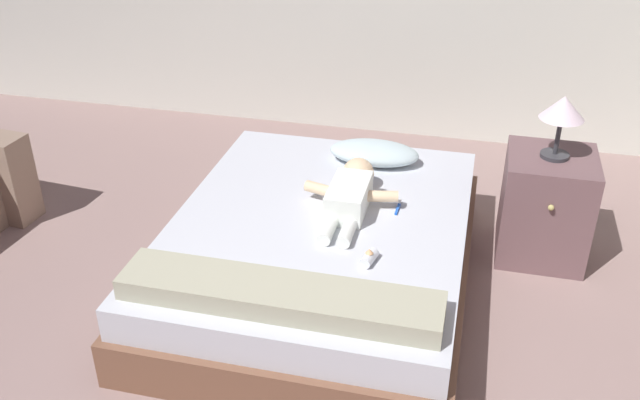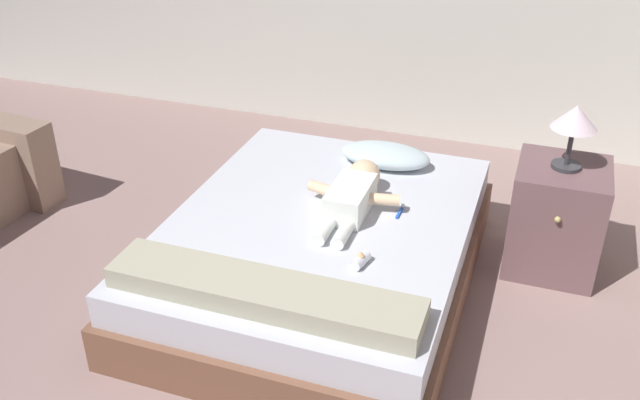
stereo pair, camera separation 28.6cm
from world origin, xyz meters
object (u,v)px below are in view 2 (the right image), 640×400
bed (320,252)px  baby (353,195)px  toothbrush (400,211)px  pillow (385,155)px  nightstand (556,218)px  lamp (575,121)px  baby_bottle (360,260)px

bed → baby: baby is taller
baby → toothbrush: size_ratio=5.41×
bed → pillow: (0.15, 0.65, 0.26)m
toothbrush → nightstand: 0.82m
lamp → baby_bottle: lamp is taller
pillow → baby_bottle: size_ratio=4.41×
bed → baby_bottle: 0.49m
toothbrush → pillow: bearing=113.2°
toothbrush → baby_bottle: size_ratio=1.10×
lamp → pillow: bearing=173.6°
bed → baby: size_ratio=2.80×
baby → baby_bottle: bearing=-69.2°
lamp → baby_bottle: 1.24m
pillow → nightstand: 0.95m
baby → toothbrush: 0.24m
toothbrush → lamp: (0.73, 0.37, 0.43)m
pillow → baby_bottle: (0.15, -0.97, -0.03)m
pillow → nightstand: bearing=-6.5°
baby → baby_bottle: (0.18, -0.47, -0.04)m
nightstand → lamp: bearing=90.0°
toothbrush → lamp: lamp is taller
bed → lamp: 1.37m
nightstand → lamp: size_ratio=1.77×
baby → baby_bottle: baby is taller
toothbrush → baby_bottle: bearing=-96.5°
nightstand → baby_bottle: size_ratio=5.12×
pillow → lamp: size_ratio=1.53×
baby → lamp: lamp is taller
baby → toothbrush: (0.23, 0.03, -0.06)m
nightstand → baby_bottle: (-0.79, -0.87, 0.12)m
nightstand → bed: bearing=-153.1°
pillow → toothbrush: pillow is taller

